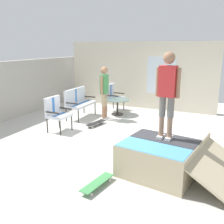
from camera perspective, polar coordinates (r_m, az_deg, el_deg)
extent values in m
cube|color=beige|center=(7.10, -0.15, -6.17)|extent=(12.00, 12.00, 0.10)
cube|color=#ADA89E|center=(9.19, -23.51, 4.06)|extent=(9.00, 0.20, 1.96)
cube|color=beige|center=(10.43, 6.15, 8.13)|extent=(0.20, 6.00, 2.62)
cube|color=silver|center=(10.07, 10.86, 7.97)|extent=(0.03, 1.10, 1.40)
cube|color=tan|center=(5.43, 11.54, -8.97)|extent=(1.96, 1.61, 0.64)
cube|color=#4C99D8|center=(4.80, 9.06, -7.84)|extent=(0.77, 1.39, 0.01)
cube|color=#333338|center=(5.31, 11.72, -5.72)|extent=(0.77, 1.39, 0.01)
cube|color=silver|center=(5.84, 13.89, -3.97)|extent=(0.77, 1.39, 0.01)
cylinder|color=#B2B2B7|center=(5.57, 5.43, -4.83)|extent=(1.70, 0.31, 0.05)
cube|color=tan|center=(5.19, 22.89, -11.41)|extent=(1.86, 1.16, 0.53)
cylinder|color=#2D2823|center=(8.44, -7.48, -0.97)|extent=(0.04, 0.04, 0.44)
cylinder|color=#2D2823|center=(9.42, -3.77, 0.77)|extent=(0.04, 0.04, 0.44)
cylinder|color=#2D2823|center=(8.69, -10.12, -0.62)|extent=(0.04, 0.04, 0.44)
cylinder|color=#2D2823|center=(9.64, -6.24, 1.04)|extent=(0.04, 0.04, 0.44)
cube|color=silver|center=(8.98, -6.87, 1.71)|extent=(1.25, 0.56, 0.08)
cube|color=#3872C6|center=(8.97, -6.88, 1.97)|extent=(1.21, 0.11, 0.00)
cube|color=silver|center=(9.04, -8.20, 3.63)|extent=(1.25, 0.09, 0.50)
cube|color=#3872C6|center=(9.04, -8.20, 3.63)|extent=(0.10, 0.08, 0.46)
cube|color=#2D2823|center=(8.44, -9.00, 1.92)|extent=(0.04, 0.47, 0.04)
cube|color=#2D2823|center=(9.46, -5.02, 3.40)|extent=(0.04, 0.47, 0.04)
cylinder|color=#2D2823|center=(9.65, 1.28, 1.12)|extent=(0.04, 0.04, 0.44)
cylinder|color=#2D2823|center=(10.12, 2.64, 1.75)|extent=(0.04, 0.04, 0.44)
cylinder|color=#2D2823|center=(9.86, -1.17, 1.42)|extent=(0.04, 0.04, 0.44)
cylinder|color=#2D2823|center=(10.32, 0.27, 2.02)|extent=(0.04, 0.04, 0.44)
cube|color=silver|center=(9.93, 0.77, 3.05)|extent=(0.65, 0.58, 0.08)
cube|color=#3872C6|center=(9.92, 0.77, 3.29)|extent=(0.58, 0.13, 0.00)
cube|color=silver|center=(9.98, -0.44, 4.81)|extent=(0.62, 0.11, 0.50)
cube|color=#3872C6|center=(9.98, -0.44, 4.81)|extent=(0.10, 0.09, 0.46)
cube|color=#2D2823|center=(9.64, -0.01, 3.68)|extent=(0.06, 0.47, 0.04)
cube|color=#2D2823|center=(10.15, 1.51, 4.22)|extent=(0.06, 0.47, 0.04)
cylinder|color=#2D2823|center=(7.36, -11.41, -3.48)|extent=(0.04, 0.04, 0.44)
cylinder|color=#2D2823|center=(7.76, -8.93, -2.41)|extent=(0.04, 0.04, 0.44)
cylinder|color=#2D2823|center=(7.65, -14.17, -2.94)|extent=(0.04, 0.04, 0.44)
cylinder|color=#2D2823|center=(8.04, -11.64, -1.93)|extent=(0.04, 0.04, 0.44)
cube|color=silver|center=(7.63, -11.63, -0.81)|extent=(0.65, 0.58, 0.08)
cube|color=#3872C6|center=(7.62, -11.64, -0.50)|extent=(0.58, 0.13, 0.00)
cube|color=silver|center=(7.70, -13.10, 1.49)|extent=(0.62, 0.11, 0.50)
cube|color=#3872C6|center=(7.70, -13.10, 1.49)|extent=(0.10, 0.09, 0.46)
cube|color=#2D2823|center=(7.37, -13.10, -0.13)|extent=(0.06, 0.47, 0.04)
cube|color=#2D2823|center=(7.81, -10.36, 0.83)|extent=(0.06, 0.47, 0.04)
cylinder|color=#2D2823|center=(9.38, 1.21, 1.07)|extent=(0.06, 0.06, 0.55)
cylinder|color=#2D2823|center=(9.44, 1.20, -0.46)|extent=(0.44, 0.44, 0.03)
cylinder|color=slate|center=(9.31, 1.22, 2.78)|extent=(0.90, 0.90, 0.02)
cube|color=silver|center=(8.78, -1.91, -1.55)|extent=(0.12, 0.24, 0.05)
cylinder|color=#9E7051|center=(8.72, -1.92, -0.05)|extent=(0.10, 0.10, 0.42)
cylinder|color=tan|center=(8.62, -1.94, 2.67)|extent=(0.13, 0.13, 0.42)
cube|color=silver|center=(8.93, -1.44, -1.27)|extent=(0.12, 0.24, 0.05)
cylinder|color=#9E7051|center=(8.87, -1.45, 0.20)|extent=(0.10, 0.10, 0.42)
cylinder|color=tan|center=(8.78, -1.47, 2.88)|extent=(0.13, 0.13, 0.42)
cube|color=#3F8C4C|center=(8.61, -1.73, 6.20)|extent=(0.32, 0.19, 0.63)
sphere|color=#9E7051|center=(8.55, -1.75, 9.27)|extent=(0.24, 0.24, 0.24)
cylinder|color=#9E7051|center=(8.43, -2.31, 5.88)|extent=(0.08, 0.08, 0.60)
cylinder|color=#9E7051|center=(8.79, -1.18, 6.25)|extent=(0.08, 0.08, 0.60)
cube|color=silver|center=(5.25, 12.52, -5.65)|extent=(0.25, 0.14, 0.05)
cylinder|color=#9E7051|center=(5.18, 12.66, -3.31)|extent=(0.10, 0.10, 0.40)
cylinder|color=slate|center=(5.07, 12.91, 1.01)|extent=(0.13, 0.13, 0.40)
cube|color=silver|center=(5.30, 10.78, -5.35)|extent=(0.25, 0.14, 0.05)
cylinder|color=#9E7051|center=(5.23, 10.90, -3.03)|extent=(0.10, 0.10, 0.40)
cylinder|color=slate|center=(5.12, 11.11, 1.24)|extent=(0.13, 0.13, 0.40)
cube|color=red|center=(5.01, 12.31, 6.66)|extent=(0.22, 0.34, 0.59)
sphere|color=#9E7051|center=(4.97, 12.58, 11.68)|extent=(0.23, 0.23, 0.23)
cylinder|color=#9E7051|center=(4.95, 14.49, 6.21)|extent=(0.08, 0.08, 0.56)
cylinder|color=#9E7051|center=(5.08, 10.15, 6.64)|extent=(0.08, 0.08, 0.56)
cube|color=black|center=(8.14, -3.55, -2.38)|extent=(0.82, 0.35, 0.02)
cylinder|color=silver|center=(8.32, -1.90, -2.45)|extent=(0.06, 0.04, 0.06)
cylinder|color=silver|center=(8.42, -2.76, -2.26)|extent=(0.06, 0.04, 0.06)
cylinder|color=silver|center=(7.91, -4.38, -3.41)|extent=(0.06, 0.04, 0.06)
cylinder|color=silver|center=(8.01, -5.26, -3.20)|extent=(0.06, 0.04, 0.06)
cube|color=#3F8C4C|center=(4.76, -3.29, -15.34)|extent=(0.82, 0.31, 0.02)
cylinder|color=silver|center=(4.95, -0.52, -14.92)|extent=(0.06, 0.04, 0.06)
cylinder|color=silver|center=(5.03, -2.10, -14.42)|extent=(0.06, 0.04, 0.06)
cylinder|color=silver|center=(4.56, -4.60, -17.78)|extent=(0.06, 0.04, 0.06)
cylinder|color=silver|center=(4.64, -6.24, -17.16)|extent=(0.06, 0.04, 0.06)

